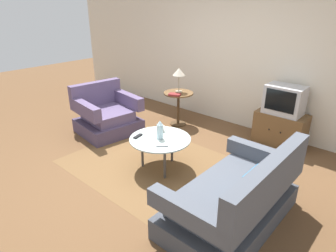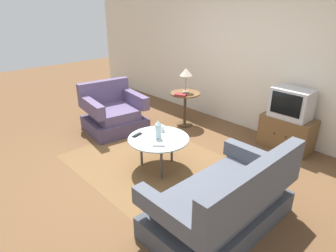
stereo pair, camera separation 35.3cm
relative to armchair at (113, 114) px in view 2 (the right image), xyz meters
name	(u,v)px [view 2 (the right image)]	position (x,y,z in m)	size (l,w,h in m)	color
ground_plane	(151,165)	(1.48, -0.34, -0.30)	(16.00, 16.00, 0.00)	brown
back_wall	(248,53)	(1.48, 1.92, 1.05)	(9.00, 0.12, 2.70)	beige
area_rug	(159,167)	(1.61, -0.30, -0.29)	(2.67, 1.88, 0.00)	brown
armchair	(113,114)	(0.00, 0.00, 0.00)	(1.03, 1.08, 0.85)	#4B3E5C
couch	(224,203)	(2.96, -0.58, -0.01)	(0.91, 1.57, 0.88)	#3E424B
coffee_table	(159,140)	(1.61, -0.30, 0.14)	(0.84, 0.84, 0.47)	#B2C6C1
side_table	(185,102)	(0.76, 1.10, 0.17)	(0.55, 0.55, 0.64)	brown
tv_stand	(287,133)	(2.53, 1.61, -0.03)	(0.79, 0.45, 0.53)	brown
television	(292,103)	(2.53, 1.60, 0.46)	(0.58, 0.39, 0.46)	#B7B7BC
table_lamp	(186,73)	(0.75, 1.12, 0.71)	(0.23, 0.23, 0.45)	#9E937A
vase	(158,130)	(1.62, -0.31, 0.30)	(0.09, 0.09, 0.27)	silver
mug	(162,128)	(1.48, -0.12, 0.22)	(0.12, 0.07, 0.09)	white
tv_remote_dark	(137,135)	(1.35, -0.47, 0.19)	(0.08, 0.16, 0.02)	black
tv_remote_silver	(159,145)	(1.80, -0.46, 0.19)	(0.14, 0.14, 0.02)	#B2B2B7
book	(181,95)	(0.83, 0.91, 0.36)	(0.25, 0.22, 0.03)	maroon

